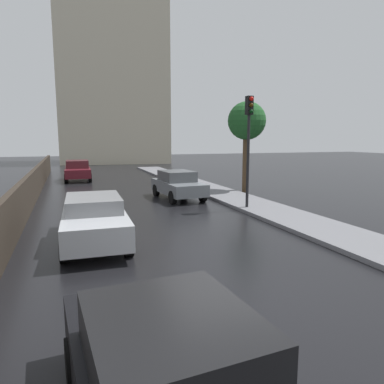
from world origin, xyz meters
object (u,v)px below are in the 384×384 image
at_px(car_maroon_mid_road, 78,170).
at_px(traffic_light, 249,132).
at_px(car_grey_behind_camera, 178,184).
at_px(car_black_far_ahead, 173,381).
at_px(car_silver_near_kerb, 94,218).
at_px(street_tree_near, 247,123).

relative_size(car_maroon_mid_road, traffic_light, 0.85).
height_order(car_maroon_mid_road, traffic_light, traffic_light).
bearing_deg(car_grey_behind_camera, car_black_far_ahead, -111.09).
bearing_deg(car_silver_near_kerb, car_grey_behind_camera, -123.36).
distance_m(car_silver_near_kerb, car_maroon_mid_road, 16.21).
relative_size(car_grey_behind_camera, street_tree_near, 0.78).
distance_m(car_silver_near_kerb, traffic_light, 7.45).
xyz_separation_m(car_black_far_ahead, car_grey_behind_camera, (4.37, 13.80, 0.02)).
bearing_deg(street_tree_near, car_grey_behind_camera, -169.96).
distance_m(car_maroon_mid_road, car_grey_behind_camera, 10.75).
height_order(car_maroon_mid_road, car_grey_behind_camera, car_maroon_mid_road).
distance_m(car_black_far_ahead, car_grey_behind_camera, 14.48).
height_order(car_black_far_ahead, car_grey_behind_camera, car_grey_behind_camera).
relative_size(traffic_light, street_tree_near, 0.91).
relative_size(car_silver_near_kerb, car_black_far_ahead, 1.14).
height_order(car_silver_near_kerb, car_grey_behind_camera, car_grey_behind_camera).
distance_m(car_silver_near_kerb, car_grey_behind_camera, 7.91).
xyz_separation_m(car_grey_behind_camera, street_tree_near, (4.23, 0.75, 3.16)).
bearing_deg(street_tree_near, car_silver_near_kerb, -140.65).
bearing_deg(traffic_light, street_tree_near, 62.69).
relative_size(car_black_far_ahead, street_tree_near, 0.80).
height_order(car_maroon_mid_road, street_tree_near, street_tree_near).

